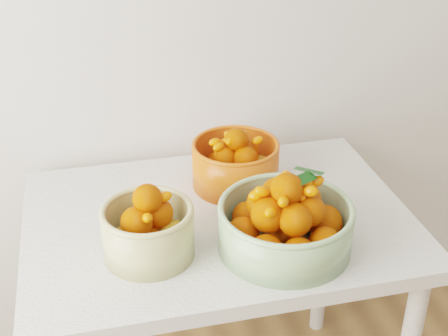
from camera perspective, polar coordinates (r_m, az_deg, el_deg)
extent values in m
cube|color=silver|center=(1.65, -0.52, -4.97)|extent=(1.00, 0.70, 0.04)
cylinder|color=silver|center=(2.08, -14.43, -10.56)|extent=(0.05, 0.05, 0.71)
cylinder|color=silver|center=(2.21, 9.08, -7.33)|extent=(0.05, 0.05, 0.71)
cylinder|color=tan|center=(1.48, -6.94, -5.91)|extent=(0.28, 0.28, 0.12)
torus|color=tan|center=(1.44, -7.08, -3.92)|extent=(0.28, 0.28, 0.02)
sphere|color=#D1660C|center=(1.49, -4.80, -6.10)|extent=(0.07, 0.07, 0.07)
sphere|color=#D1660C|center=(1.53, -7.28, -5.14)|extent=(0.08, 0.08, 0.08)
sphere|color=#D1660C|center=(1.48, -9.02, -6.58)|extent=(0.07, 0.07, 0.07)
sphere|color=#F14800|center=(1.44, -6.59, -7.53)|extent=(0.08, 0.08, 0.08)
sphere|color=#F14800|center=(1.49, -6.91, -6.30)|extent=(0.07, 0.07, 0.07)
sphere|color=#F14800|center=(1.47, -6.04, -4.10)|extent=(0.07, 0.07, 0.07)
sphere|color=#F14800|center=(1.44, -8.00, -4.94)|extent=(0.07, 0.07, 0.07)
sphere|color=#F14800|center=(1.43, -7.02, -2.79)|extent=(0.07, 0.07, 0.07)
ellipsoid|color=#FB5A06|center=(1.44, -5.42, -2.63)|extent=(0.04, 0.03, 0.04)
ellipsoid|color=#FB5A06|center=(1.40, -7.01, -4.55)|extent=(0.03, 0.04, 0.04)
ellipsoid|color=#FB5A06|center=(1.45, -7.11, -3.57)|extent=(0.03, 0.04, 0.04)
ellipsoid|color=#FB5A06|center=(1.43, -7.19, -2.71)|extent=(0.03, 0.04, 0.03)
cylinder|color=#8FB27F|center=(1.50, 5.60, -5.47)|extent=(0.37, 0.37, 0.11)
torus|color=#8FB27F|center=(1.47, 5.71, -3.68)|extent=(0.38, 0.38, 0.02)
sphere|color=#F14800|center=(1.54, 9.21, -4.93)|extent=(0.09, 0.09, 0.09)
sphere|color=#F14800|center=(1.58, 7.38, -3.75)|extent=(0.08, 0.08, 0.08)
sphere|color=#F14800|center=(1.58, 4.46, -3.49)|extent=(0.08, 0.08, 0.08)
sphere|color=#F14800|center=(1.54, 2.13, -4.47)|extent=(0.08, 0.08, 0.08)
sphere|color=#F14800|center=(1.48, 1.73, -5.99)|extent=(0.08, 0.08, 0.08)
sphere|color=#F14800|center=(1.43, 3.87, -7.64)|extent=(0.08, 0.08, 0.08)
sphere|color=#F14800|center=(1.42, 6.87, -7.86)|extent=(0.08, 0.08, 0.08)
sphere|color=#F14800|center=(1.47, 9.18, -6.74)|extent=(0.08, 0.08, 0.08)
sphere|color=#F14800|center=(1.50, 5.60, -5.56)|extent=(0.08, 0.08, 0.08)
sphere|color=#F14800|center=(1.50, 7.28, -2.80)|extent=(0.08, 0.08, 0.08)
sphere|color=#F14800|center=(1.51, 4.95, -2.42)|extent=(0.08, 0.08, 0.08)
sphere|color=#F14800|center=(1.48, 3.57, -3.20)|extent=(0.08, 0.08, 0.08)
sphere|color=#F14800|center=(1.43, 4.07, -4.31)|extent=(0.08, 0.08, 0.08)
sphere|color=#F14800|center=(1.42, 6.52, -4.73)|extent=(0.08, 0.08, 0.08)
sphere|color=#F14800|center=(1.46, 7.88, -3.92)|extent=(0.07, 0.07, 0.07)
sphere|color=#F14800|center=(1.43, 5.78, -1.94)|extent=(0.08, 0.08, 0.08)
ellipsoid|color=#FB5A06|center=(1.50, 5.71, -0.70)|extent=(0.04, 0.05, 0.04)
ellipsoid|color=#FB5A06|center=(1.45, 5.71, -2.26)|extent=(0.04, 0.04, 0.03)
ellipsoid|color=#FB5A06|center=(1.46, 8.45, -1.21)|extent=(0.04, 0.03, 0.04)
ellipsoid|color=#FB5A06|center=(1.46, 4.04, -2.39)|extent=(0.05, 0.04, 0.04)
ellipsoid|color=#FB5A06|center=(1.45, 5.90, -2.50)|extent=(0.05, 0.03, 0.04)
ellipsoid|color=#FB5A06|center=(1.44, 7.81, -1.91)|extent=(0.05, 0.04, 0.03)
ellipsoid|color=#FB5A06|center=(1.44, 2.96, -2.55)|extent=(0.04, 0.04, 0.04)
ellipsoid|color=#FB5A06|center=(1.46, 6.23, -2.69)|extent=(0.05, 0.04, 0.04)
ellipsoid|color=#FB5A06|center=(1.43, 3.49, -2.17)|extent=(0.04, 0.03, 0.04)
ellipsoid|color=#FB5A06|center=(1.39, 4.29, -4.08)|extent=(0.05, 0.05, 0.03)
ellipsoid|color=#FB5A06|center=(1.46, 4.96, -1.31)|extent=(0.04, 0.05, 0.04)
ellipsoid|color=#FB5A06|center=(1.44, 6.82, -2.55)|extent=(0.05, 0.05, 0.03)
ellipsoid|color=#FB5A06|center=(1.39, 5.44, -3.10)|extent=(0.04, 0.05, 0.04)
ellipsoid|color=#FB5A06|center=(1.43, 7.90, -2.13)|extent=(0.05, 0.04, 0.04)
ellipsoid|color=#FB5A06|center=(1.44, 7.40, -1.43)|extent=(0.05, 0.03, 0.03)
ellipsoid|color=#FB5A06|center=(1.45, 5.68, -2.84)|extent=(0.04, 0.03, 0.04)
cylinder|color=#EA4E14|center=(1.74, 1.05, 0.27)|extent=(0.28, 0.28, 0.13)
torus|color=#EA4E14|center=(1.71, 1.07, 2.10)|extent=(0.28, 0.28, 0.01)
sphere|color=#D1660C|center=(1.77, 3.27, 0.08)|extent=(0.07, 0.07, 0.07)
sphere|color=#D1660C|center=(1.81, 1.61, 0.84)|extent=(0.07, 0.07, 0.07)
sphere|color=#F14800|center=(1.80, -0.57, 0.57)|extent=(0.07, 0.07, 0.07)
sphere|color=#F14800|center=(1.74, -1.26, -0.54)|extent=(0.07, 0.07, 0.07)
sphere|color=#F14800|center=(1.69, 0.44, -1.42)|extent=(0.07, 0.07, 0.07)
sphere|color=#F14800|center=(1.71, 2.77, -1.11)|extent=(0.06, 0.06, 0.06)
sphere|color=#F14800|center=(1.75, 1.04, -0.25)|extent=(0.07, 0.07, 0.07)
sphere|color=#F14800|center=(1.75, 2.02, 1.70)|extent=(0.07, 0.07, 0.07)
sphere|color=#F14800|center=(1.75, 0.17, 1.74)|extent=(0.06, 0.06, 0.06)
sphere|color=#F14800|center=(1.70, 0.03, 0.89)|extent=(0.07, 0.07, 0.07)
sphere|color=#F14800|center=(1.70, 1.98, 0.82)|extent=(0.07, 0.07, 0.07)
sphere|color=#F14800|center=(1.70, 1.15, 2.60)|extent=(0.07, 0.07, 0.07)
ellipsoid|color=#FB5A06|center=(1.73, 0.82, 2.86)|extent=(0.03, 0.04, 0.03)
ellipsoid|color=#FB5A06|center=(1.70, 1.17, 2.74)|extent=(0.03, 0.04, 0.04)
ellipsoid|color=#FB5A06|center=(1.71, 3.09, 2.54)|extent=(0.04, 0.03, 0.04)
ellipsoid|color=#FB5A06|center=(1.69, 0.58, 2.50)|extent=(0.04, 0.04, 0.03)
ellipsoid|color=#FB5A06|center=(1.71, 1.27, 2.35)|extent=(0.04, 0.04, 0.03)
ellipsoid|color=#FB5A06|center=(1.70, 0.41, 2.43)|extent=(0.04, 0.03, 0.03)
ellipsoid|color=#FB5A06|center=(1.68, -0.53, 1.92)|extent=(0.04, 0.03, 0.03)
ellipsoid|color=#FB5A06|center=(1.70, -0.86, 2.37)|extent=(0.04, 0.03, 0.03)
ellipsoid|color=#FB5A06|center=(1.73, 0.41, 2.97)|extent=(0.04, 0.04, 0.03)
ellipsoid|color=#FB5A06|center=(1.72, 1.68, 1.76)|extent=(0.04, 0.03, 0.03)
ellipsoid|color=#FB5A06|center=(1.72, 1.13, 2.24)|extent=(0.04, 0.04, 0.03)
ellipsoid|color=#FB5A06|center=(1.73, 1.75, 3.07)|extent=(0.04, 0.04, 0.03)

